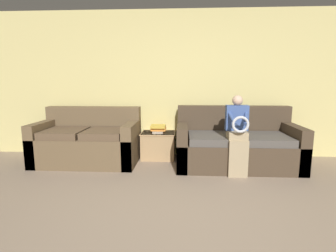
% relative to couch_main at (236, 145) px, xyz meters
% --- Properties ---
extents(ground_plane, '(14.00, 14.00, 0.00)m').
position_rel_couch_main_xyz_m(ground_plane, '(-0.75, -2.10, -0.32)').
color(ground_plane, gray).
extents(wall_back, '(7.23, 0.06, 2.55)m').
position_rel_couch_main_xyz_m(wall_back, '(-0.75, 0.59, 0.95)').
color(wall_back, '#DBCC7F').
rests_on(wall_back, ground_plane).
extents(couch_main, '(1.87, 0.98, 0.93)m').
position_rel_couch_main_xyz_m(couch_main, '(0.00, 0.00, 0.00)').
color(couch_main, '#473828').
rests_on(couch_main, ground_plane).
extents(couch_side, '(1.64, 0.92, 0.90)m').
position_rel_couch_main_xyz_m(couch_side, '(-2.42, 0.03, 0.01)').
color(couch_side, brown).
rests_on(couch_side, ground_plane).
extents(child_left_seated, '(0.32, 0.36, 1.14)m').
position_rel_couch_main_xyz_m(child_left_seated, '(-0.07, -0.42, 0.30)').
color(child_left_seated, tan).
rests_on(child_left_seated, ground_plane).
extents(side_shelf, '(0.59, 0.47, 0.46)m').
position_rel_couch_main_xyz_m(side_shelf, '(-1.28, 0.31, -0.08)').
color(side_shelf, tan).
rests_on(side_shelf, ground_plane).
extents(book_stack, '(0.26, 0.26, 0.13)m').
position_rel_couch_main_xyz_m(book_stack, '(-1.27, 0.31, 0.21)').
color(book_stack, gray).
rests_on(book_stack, side_shelf).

